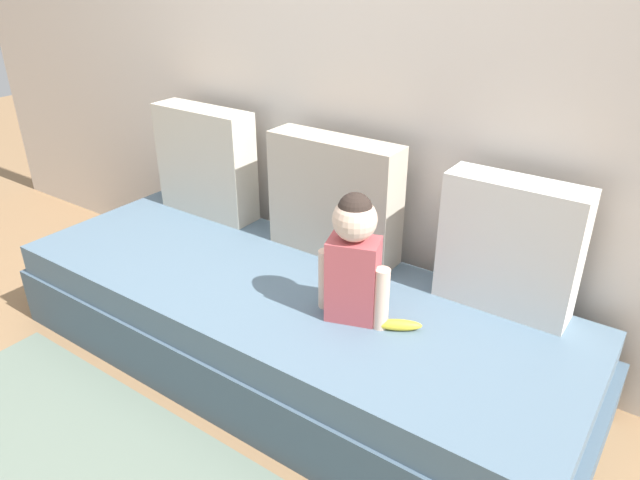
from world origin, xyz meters
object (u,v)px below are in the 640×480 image
Objects in this scene: toddler at (354,256)px; throw_pillow_center at (334,197)px; couch at (287,326)px; banana at (398,325)px; throw_pillow_right at (509,246)px; throw_pillow_left at (206,162)px.

throw_pillow_center is at bearing 131.49° from toddler.
banana is (0.52, -0.02, 0.23)m from couch.
throw_pillow_right is 0.58m from toddler.
throw_pillow_center is at bearing 90.00° from couch.
banana is (0.18, 0.02, -0.23)m from toddler.
couch is 0.57m from banana.
throw_pillow_right is 2.98× the size of banana.
toddler is (0.34, -0.39, -0.01)m from throw_pillow_center.
throw_pillow_center is at bearing 180.00° from throw_pillow_right.
throw_pillow_left is at bearing 160.71° from toddler.
throw_pillow_right is at bearing 0.00° from throw_pillow_center.
toddler reaches higher than banana.
throw_pillow_left is 1.37m from banana.
couch is at bearing 178.14° from banana.
couch is 0.96m from throw_pillow_right.
couch is at bearing -90.00° from throw_pillow_center.
couch is 4.59× the size of throw_pillow_left.
throw_pillow_center is 3.52× the size of banana.
throw_pillow_right is 1.03× the size of toddler.
toddler is at bearing -173.10° from banana.
throw_pillow_right reaches higher than couch.
throw_pillow_left reaches higher than banana.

